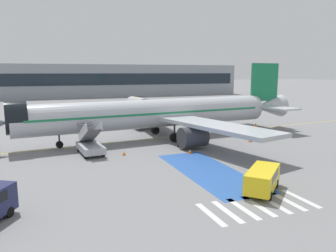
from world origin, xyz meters
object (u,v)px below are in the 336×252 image
(airliner, at_px, (158,114))
(ground_crew_2, at_px, (195,135))
(ground_crew_0, at_px, (255,129))
(fuel_tanker, at_px, (137,105))
(traffic_cone_2, at_px, (250,139))
(terminal_building, at_px, (122,80))
(boarding_stairs_forward, at_px, (90,145))
(service_van_2, at_px, (262,178))
(traffic_cone_1, at_px, (190,151))
(ground_crew_3, at_px, (230,129))
(ground_crew_1, at_px, (178,139))
(traffic_cone_0, at_px, (124,153))

(airliner, relative_size, ground_crew_2, 23.82)
(ground_crew_0, bearing_deg, fuel_tanker, 76.21)
(airliner, xyz_separation_m, traffic_cone_2, (10.32, -6.38, -3.05))
(airliner, distance_m, terminal_building, 81.83)
(boarding_stairs_forward, distance_m, traffic_cone_2, 20.03)
(service_van_2, relative_size, traffic_cone_1, 9.53)
(ground_crew_3, bearing_deg, ground_crew_0, -67.07)
(fuel_tanker, distance_m, traffic_cone_2, 33.47)
(ground_crew_0, height_order, ground_crew_1, ground_crew_0)
(boarding_stairs_forward, xyz_separation_m, terminal_building, (23.92, 85.90, 4.79))
(service_van_2, bearing_deg, ground_crew_3, 112.59)
(ground_crew_2, height_order, traffic_cone_0, ground_crew_2)
(airliner, height_order, ground_crew_3, airliner)
(traffic_cone_1, bearing_deg, airliner, 93.04)
(service_van_2, bearing_deg, terminal_building, 130.47)
(boarding_stairs_forward, xyz_separation_m, ground_crew_1, (10.19, -0.36, -0.03))
(traffic_cone_0, xyz_separation_m, traffic_cone_1, (6.89, -1.95, 0.01))
(traffic_cone_0, height_order, traffic_cone_1, traffic_cone_1)
(ground_crew_3, xyz_separation_m, terminal_building, (4.42, 82.79, 4.78))
(airliner, relative_size, service_van_2, 9.62)
(traffic_cone_1, xyz_separation_m, traffic_cone_2, (9.83, 2.79, 0.07))
(ground_crew_1, height_order, traffic_cone_0, ground_crew_1)
(airliner, xyz_separation_m, ground_crew_1, (0.51, -5.71, -2.41))
(boarding_stairs_forward, distance_m, ground_crew_1, 10.20)
(boarding_stairs_forward, relative_size, ground_crew_2, 2.91)
(service_van_2, relative_size, terminal_building, 0.05)
(traffic_cone_2, bearing_deg, fuel_tanker, 99.86)
(ground_crew_1, xyz_separation_m, traffic_cone_1, (-0.03, -3.46, -0.70))
(fuel_tanker, height_order, ground_crew_3, fuel_tanker)
(boarding_stairs_forward, bearing_deg, ground_crew_0, -0.55)
(airliner, distance_m, ground_crew_1, 6.22)
(airliner, relative_size, traffic_cone_1, 91.64)
(fuel_tanker, bearing_deg, ground_crew_2, -100.19)
(ground_crew_0, xyz_separation_m, ground_crew_3, (-3.41, 1.13, -0.04))
(ground_crew_3, height_order, traffic_cone_0, ground_crew_3)
(boarding_stairs_forward, xyz_separation_m, traffic_cone_2, (19.99, -1.03, -0.66))
(ground_crew_3, relative_size, traffic_cone_1, 3.51)
(ground_crew_3, bearing_deg, traffic_cone_1, 167.79)
(ground_crew_1, distance_m, terminal_building, 87.48)
(service_van_2, relative_size, ground_crew_3, 2.71)
(service_van_2, bearing_deg, ground_crew_1, 138.33)
(service_van_2, bearing_deg, boarding_stairs_forward, 170.30)
(traffic_cone_0, bearing_deg, ground_crew_3, 17.06)
(terminal_building, bearing_deg, ground_crew_3, -93.05)
(ground_crew_2, relative_size, traffic_cone_0, 4.07)
(boarding_stairs_forward, height_order, terminal_building, terminal_building)
(fuel_tanker, height_order, terminal_building, terminal_building)
(airliner, height_order, ground_crew_2, airliner)
(boarding_stairs_forward, height_order, traffic_cone_1, boarding_stairs_forward)
(ground_crew_1, xyz_separation_m, traffic_cone_2, (9.80, -0.67, -0.63))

